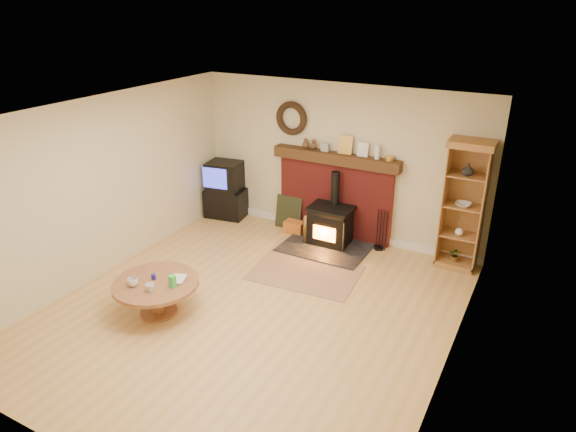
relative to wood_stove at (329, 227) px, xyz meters
The scene contains 11 objects.
ground 2.29m from the wood_stove, 92.42° to the right, with size 5.50×5.50×0.00m, color tan.
room_shell 2.58m from the wood_stove, 92.99° to the right, with size 5.02×5.52×2.61m.
chimney_breast 0.63m from the wood_stove, 103.30° to the left, with size 2.20×0.22×1.78m.
wood_stove is the anchor object (origin of this frame).
area_rug 1.11m from the wood_stove, 85.64° to the right, with size 1.58×1.08×0.01m, color brown.
tv_unit 2.23m from the wood_stove, behind, with size 0.79×0.61×1.06m.
curio_cabinet 2.14m from the wood_stove, ahead, with size 0.64×0.46×1.99m.
firelog_box 0.76m from the wood_stove, 169.64° to the left, with size 0.35×0.22×0.22m, color gold.
leaning_painting 0.96m from the wood_stove, 162.98° to the left, with size 0.49×0.03×0.59m, color black.
fire_tools 0.85m from the wood_stove, 16.05° to the left, with size 0.19×0.16×0.70m.
coffee_table 3.13m from the wood_stove, 111.54° to the right, with size 1.10×1.10×0.63m.
Camera 1 is at (3.15, -4.85, 3.85)m, focal length 32.00 mm.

